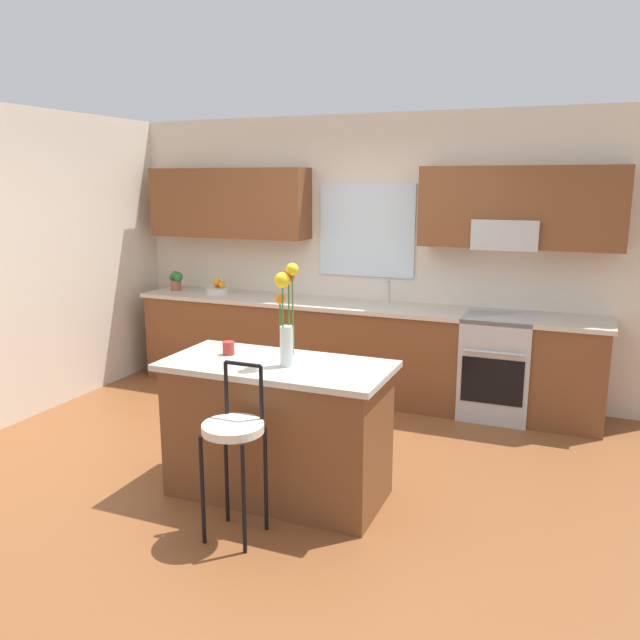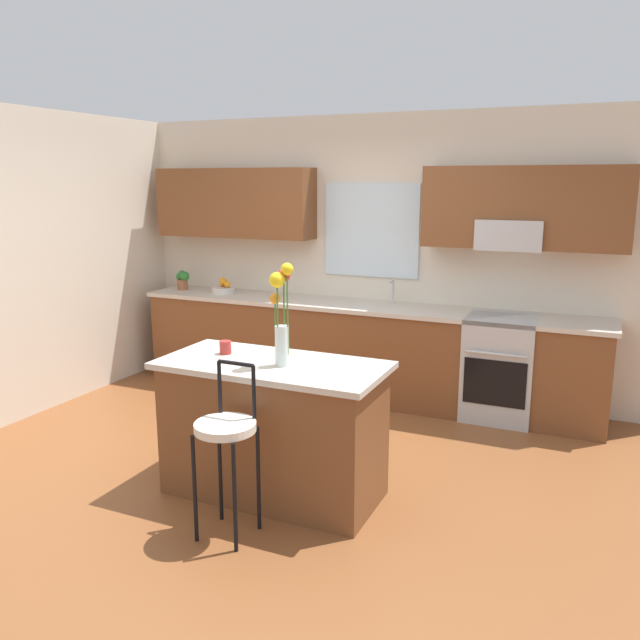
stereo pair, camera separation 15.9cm
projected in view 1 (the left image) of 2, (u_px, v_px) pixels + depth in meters
ground_plane at (280, 463)px, 4.83m from camera, size 14.00×14.00×0.00m
wall_left at (35, 263)px, 5.76m from camera, size 0.12×4.60×2.70m
back_wall_assembly at (369, 240)px, 6.29m from camera, size 5.60×0.50×2.70m
counter_run at (356, 350)px, 6.27m from camera, size 4.56×0.64×0.92m
sink_faucet at (389, 289)px, 6.17m from camera, size 0.02×0.13×0.23m
oven_range at (497, 366)px, 5.75m from camera, size 0.60×0.64×0.92m
kitchen_island at (278, 429)px, 4.27m from camera, size 1.49×0.72×0.92m
bar_stool_near at (234, 436)px, 3.72m from camera, size 0.36×0.36×1.04m
flower_vase at (286, 312)px, 4.03m from camera, size 0.16×0.16×0.66m
mug_ceramic at (228, 348)px, 4.36m from camera, size 0.08×0.08×0.09m
fruit_bowl_oranges at (218, 289)px, 6.73m from camera, size 0.24×0.24×0.16m
potted_plant_small at (176, 280)px, 6.90m from camera, size 0.17×0.12×0.21m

